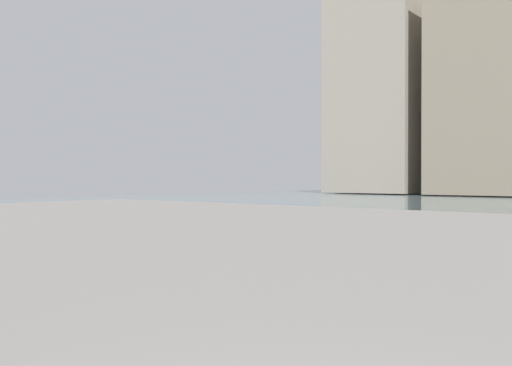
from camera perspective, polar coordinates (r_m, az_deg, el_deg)
name	(u,v)px	position (r m, az deg, el deg)	size (l,w,h in m)	color
building_annex	(386,54)	(71.88, 13.80, 13.32)	(10.90, 13.70, 37.52)	#9E9384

